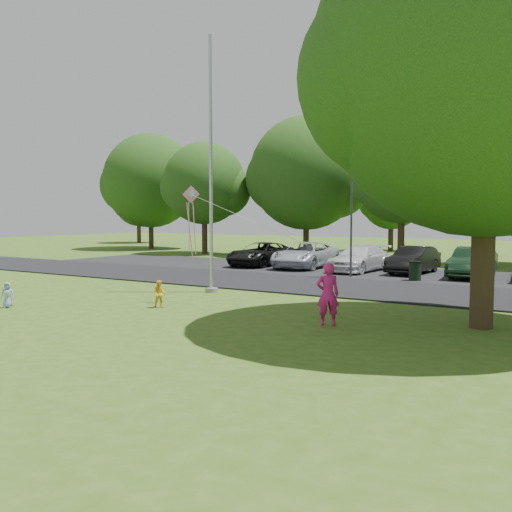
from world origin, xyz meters
The scene contains 13 objects.
ground centered at (0.00, 0.00, 0.00)m, with size 120.00×120.00×0.00m, color #375917.
park_road centered at (0.00, 9.00, 0.03)m, with size 60.00×6.00×0.06m, color black.
parking_strip centered at (0.00, 15.50, 0.03)m, with size 42.00×7.00×0.06m, color black.
flagpole centered at (-3.50, 5.00, 4.17)m, with size 0.50×0.50×10.00m.
street_lamp centered at (-0.54, 12.57, 3.10)m, with size 1.45×0.21×5.16m.
trash_can centered at (2.33, 12.76, 0.47)m, with size 0.59×0.59×0.93m.
big_tree centered at (6.90, 2.98, 6.90)m, with size 9.91×9.40×11.85m.
tree_row centered at (1.59, 24.23, 5.71)m, with size 64.35×11.94×10.88m.
parked_cars centered at (-0.67, 15.57, 0.77)m, with size 17.40×5.42×1.49m.
woman centered at (3.30, 1.18, 0.87)m, with size 0.64×0.42×1.74m, color #DE1D7A.
child_yellow centered at (-2.67, 1.00, 0.46)m, with size 0.44×0.35×0.91m, color yellow.
child_blue centered at (-6.94, -1.65, 0.43)m, with size 0.42×0.27×0.85m, color #8AABD4.
kite centered at (-2.39, 2.46, 3.31)m, with size 6.10×1.58×2.63m.
Camera 1 is at (9.89, -13.13, 3.06)m, focal length 40.00 mm.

